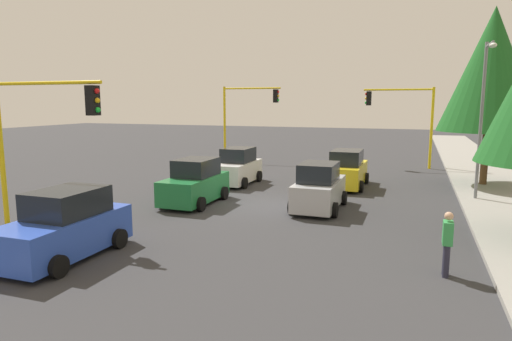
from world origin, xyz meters
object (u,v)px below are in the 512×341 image
object	(u,v)px
traffic_signal_near_right	(40,124)
car_blue	(65,227)
car_silver	(319,188)
traffic_signal_far_left	(403,111)
tree_roadside_mid	(492,70)
car_white	(237,168)
traffic_signal_far_right	(246,108)
car_yellow	(347,170)
pedestrian_crossing	(447,242)
street_lamp_curbside	(484,104)
car_green	(195,183)

from	to	relation	value
traffic_signal_near_right	car_blue	size ratio (longest dim) A/B	1.29
car_silver	traffic_signal_far_left	bearing A→B (deg)	168.53
tree_roadside_mid	car_white	xyz separation A→B (m)	(3.56, -12.57, -5.17)
traffic_signal_far_right	car_yellow	distance (m)	12.65
tree_roadside_mid	pedestrian_crossing	size ratio (longest dim) A/B	5.42
car_yellow	street_lamp_curbside	bearing A→B (deg)	72.17
pedestrian_crossing	car_silver	bearing A→B (deg)	-142.99
traffic_signal_far_right	tree_roadside_mid	distance (m)	16.93
car_blue	car_silver	distance (m)	9.99
traffic_signal_far_left	car_silver	size ratio (longest dim) A/B	1.43
traffic_signal_far_right	traffic_signal_near_right	xyz separation A→B (m)	(20.00, 0.06, -0.26)
car_yellow	pedestrian_crossing	distance (m)	12.23
street_lamp_curbside	car_white	distance (m)	12.30
street_lamp_curbside	traffic_signal_far_right	bearing A→B (deg)	-124.91
car_blue	car_yellow	bearing A→B (deg)	156.11
traffic_signal_far_left	traffic_signal_far_right	distance (m)	11.35
street_lamp_curbside	car_silver	xyz separation A→B (m)	(3.49, -6.36, -3.45)
car_green	car_white	xyz separation A→B (m)	(-5.05, -0.02, -0.00)
traffic_signal_far_left	pedestrian_crossing	world-z (taller)	traffic_signal_far_left
tree_roadside_mid	traffic_signal_near_right	bearing A→B (deg)	-48.14
car_yellow	pedestrian_crossing	size ratio (longest dim) A/B	2.46
car_silver	car_white	distance (m)	6.93
traffic_signal_far_left	car_blue	xyz separation A→B (m)	(22.10, -8.49, -2.95)
traffic_signal_far_left	car_green	distance (m)	17.02
car_blue	car_silver	size ratio (longest dim) A/B	1.07
car_white	pedestrian_crossing	world-z (taller)	car_white
traffic_signal_near_right	car_blue	bearing A→B (deg)	52.97
car_silver	car_yellow	bearing A→B (deg)	176.15
street_lamp_curbside	car_silver	distance (m)	8.04
tree_roadside_mid	car_silver	xyz separation A→B (m)	(7.88, -7.16, -5.17)
traffic_signal_far_left	tree_roadside_mid	size ratio (longest dim) A/B	0.59
tree_roadside_mid	car_blue	size ratio (longest dim) A/B	2.28
car_green	car_yellow	bearing A→B (deg)	136.93
traffic_signal_near_right	car_yellow	xyz separation A→B (m)	(-11.54, 8.83, -2.82)
traffic_signal_far_right	pedestrian_crossing	xyz separation A→B (m)	(19.95, 13.10, -3.07)
traffic_signal_near_right	car_yellow	bearing A→B (deg)	142.58
tree_roadside_mid	car_yellow	xyz separation A→B (m)	(2.46, -6.80, -5.17)
traffic_signal_near_right	car_silver	xyz separation A→B (m)	(-6.12, 8.46, -2.83)
car_blue	car_white	world-z (taller)	same
traffic_signal_far_left	car_green	size ratio (longest dim) A/B	1.42
pedestrian_crossing	traffic_signal_far_left	bearing A→B (deg)	-174.98
traffic_signal_near_right	tree_roadside_mid	xyz separation A→B (m)	(-14.00, 15.62, 2.35)
traffic_signal_far_left	traffic_signal_far_right	bearing A→B (deg)	-90.00
traffic_signal_far_left	traffic_signal_near_right	world-z (taller)	traffic_signal_far_left
car_green	car_silver	distance (m)	5.44
car_yellow	car_green	bearing A→B (deg)	-43.07
traffic_signal_far_left	traffic_signal_near_right	xyz separation A→B (m)	(20.00, -11.28, -0.13)
car_silver	street_lamp_curbside	bearing A→B (deg)	118.79
car_yellow	tree_roadside_mid	bearing A→B (deg)	109.91
traffic_signal_far_right	car_green	world-z (taller)	traffic_signal_far_right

